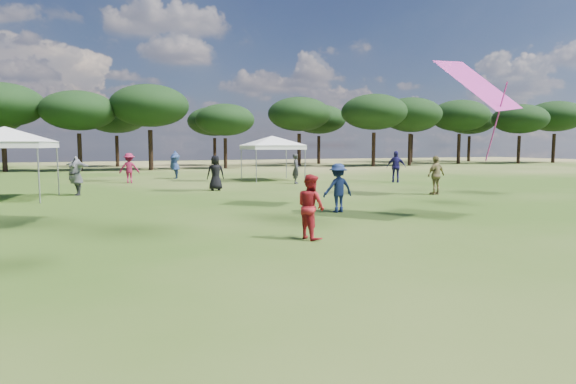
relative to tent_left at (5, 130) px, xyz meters
name	(u,v)px	position (x,y,z in m)	size (l,w,h in m)	color
tree_line	(136,111)	(7.27, 25.53, 2.60)	(108.78, 17.63, 7.77)	black
tent_left	(5,130)	(0.00, 0.00, 0.00)	(6.57, 6.57, 3.25)	gray
tent_right	(272,138)	(13.69, 6.11, -0.15)	(6.69, 6.69, 3.09)	gray
festival_crowd	(102,175)	(3.58, 1.06, -1.94)	(30.51, 23.76, 1.88)	maroon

